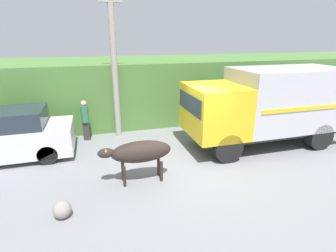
# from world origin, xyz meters

# --- Properties ---
(ground_plane) EXTENTS (60.00, 60.00, 0.00)m
(ground_plane) POSITION_xyz_m (0.00, 0.00, 0.00)
(ground_plane) COLOR gray
(hillside_embankment) EXTENTS (32.00, 5.51, 2.96)m
(hillside_embankment) POSITION_xyz_m (0.00, 6.65, 1.48)
(hillside_embankment) COLOR #4C7A38
(hillside_embankment) RESTS_ON ground_plane
(building_backdrop) EXTENTS (6.55, 2.70, 2.65)m
(building_backdrop) POSITION_xyz_m (-6.48, 5.40, 1.34)
(building_backdrop) COLOR #C6B793
(building_backdrop) RESTS_ON ground_plane
(cargo_truck) EXTENTS (6.22, 2.41, 2.97)m
(cargo_truck) POSITION_xyz_m (3.58, 0.93, 1.66)
(cargo_truck) COLOR #2D2D2D
(cargo_truck) RESTS_ON ground_plane
(brown_cow) EXTENTS (2.10, 0.63, 1.26)m
(brown_cow) POSITION_xyz_m (-1.70, -0.50, 0.93)
(brown_cow) COLOR #2D231E
(brown_cow) RESTS_ON ground_plane
(parked_suv) EXTENTS (4.27, 1.88, 1.76)m
(parked_suv) POSITION_xyz_m (-5.79, 2.28, 0.84)
(parked_suv) COLOR silver
(parked_suv) RESTS_ON ground_plane
(pedestrian_on_hill) EXTENTS (0.34, 0.34, 1.67)m
(pedestrian_on_hill) POSITION_xyz_m (-3.24, 3.37, 0.93)
(pedestrian_on_hill) COLOR #38332D
(pedestrian_on_hill) RESTS_ON ground_plane
(utility_pole) EXTENTS (0.90, 0.25, 6.07)m
(utility_pole) POSITION_xyz_m (-1.92, 3.58, 3.14)
(utility_pole) COLOR #9E998E
(utility_pole) RESTS_ON ground_plane
(roadside_rock) EXTENTS (0.43, 0.43, 0.43)m
(roadside_rock) POSITION_xyz_m (-3.79, -1.64, 0.21)
(roadside_rock) COLOR gray
(roadside_rock) RESTS_ON ground_plane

